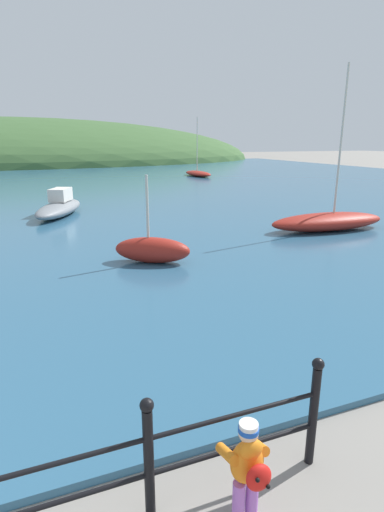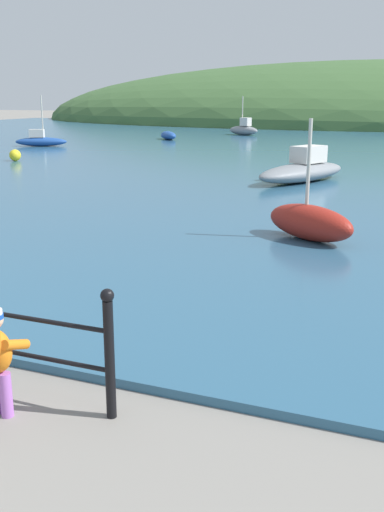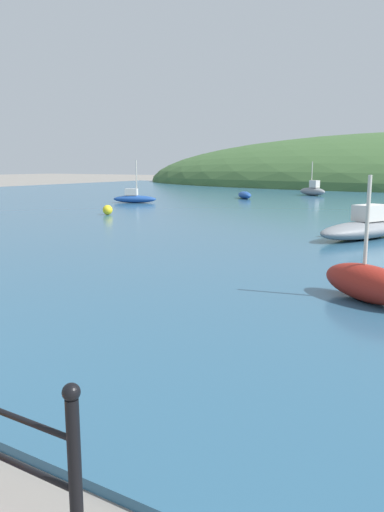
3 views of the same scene
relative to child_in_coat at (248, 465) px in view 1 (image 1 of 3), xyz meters
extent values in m
ellipsoid|color=#3D6033|center=(-4.20, 66.02, -0.61)|extent=(77.29, 42.51, 12.99)
cylinder|color=black|center=(-0.76, 0.36, -0.06)|extent=(0.09, 0.09, 1.10)
sphere|color=black|center=(-0.76, 0.36, 0.54)|extent=(0.12, 0.12, 0.12)
cylinder|color=black|center=(0.94, 0.36, -0.06)|extent=(0.09, 0.09, 1.10)
sphere|color=black|center=(0.94, 0.36, 0.54)|extent=(0.12, 0.12, 0.12)
cylinder|color=#AD66C6|center=(-0.06, 0.02, -0.40)|extent=(0.11, 0.11, 0.42)
cylinder|color=#AD66C6|center=(0.07, 0.02, -0.40)|extent=(0.11, 0.11, 0.42)
ellipsoid|color=orange|center=(0.00, 0.02, 0.01)|extent=(0.30, 0.22, 0.40)
ellipsoid|color=orange|center=(0.00, -0.04, 0.19)|extent=(0.20, 0.12, 0.18)
cylinder|color=orange|center=(-0.14, 0.11, 0.06)|extent=(0.09, 0.31, 0.19)
cylinder|color=orange|center=(0.14, 0.11, 0.06)|extent=(0.09, 0.31, 0.19)
sphere|color=beige|center=(0.00, 0.02, 0.31)|extent=(0.17, 0.17, 0.17)
cylinder|color=#194CB2|center=(0.00, 0.02, 0.34)|extent=(0.17, 0.17, 0.04)
cylinder|color=silver|center=(0.00, 0.02, 0.38)|extent=(0.16, 0.16, 0.04)
ellipsoid|color=red|center=(0.00, -0.18, 0.03)|extent=(0.22, 0.13, 0.24)
sphere|color=black|center=(-0.05, -0.24, 0.09)|extent=(0.04, 0.04, 0.04)
sphere|color=black|center=(0.05, -0.24, -0.01)|extent=(0.04, 0.04, 0.04)
ellipsoid|color=gray|center=(-0.56, 15.45, -0.21)|extent=(2.79, 4.28, 0.59)
cube|color=silver|center=(-0.44, 15.73, 0.35)|extent=(1.09, 1.33, 0.53)
ellipsoid|color=maroon|center=(8.23, 8.96, -0.20)|extent=(4.54, 1.62, 0.62)
cylinder|color=beige|center=(8.45, 8.95, 2.57)|extent=(0.07, 0.07, 4.92)
ellipsoid|color=maroon|center=(1.28, 7.45, -0.17)|extent=(2.09, 1.65, 0.67)
cylinder|color=beige|center=(1.20, 7.50, 0.97)|extent=(0.07, 0.07, 1.61)
ellipsoid|color=maroon|center=(12.28, 31.22, -0.27)|extent=(1.70, 4.26, 0.47)
cylinder|color=beige|center=(12.26, 31.43, 2.25)|extent=(0.07, 0.07, 4.59)
camera|label=1|loc=(-1.42, -2.36, 2.61)|focal=28.00mm
camera|label=2|loc=(3.42, -3.83, 2.18)|focal=42.00mm
camera|label=3|loc=(3.12, -1.77, 1.96)|focal=35.00mm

